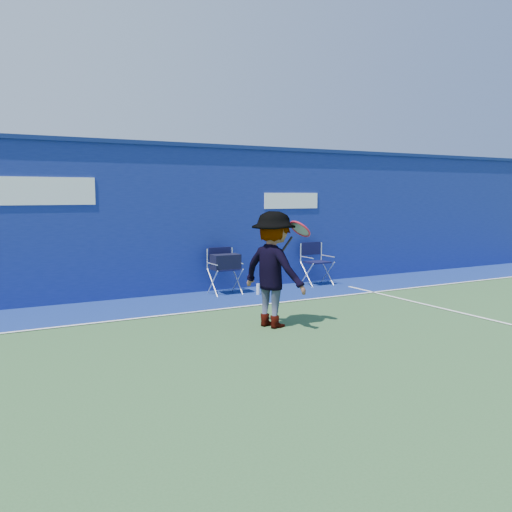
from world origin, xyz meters
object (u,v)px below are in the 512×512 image
directors_chair_left (225,275)px  water_bottle (258,289)px  tennis_player (274,269)px  directors_chair_right (317,272)px

directors_chair_left → water_bottle: bearing=-37.0°
directors_chair_left → tennis_player: tennis_player is taller
directors_chair_right → water_bottle: (-1.77, -0.45, -0.19)m
directors_chair_right → water_bottle: size_ratio=4.17×
water_bottle → directors_chair_right: bearing=14.2°
water_bottle → tennis_player: size_ratio=0.13×
water_bottle → tennis_player: bearing=-113.7°
directors_chair_right → water_bottle: 1.83m
directors_chair_right → water_bottle: directors_chair_right is taller
directors_chair_right → tennis_player: (-2.84, -2.90, 0.59)m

